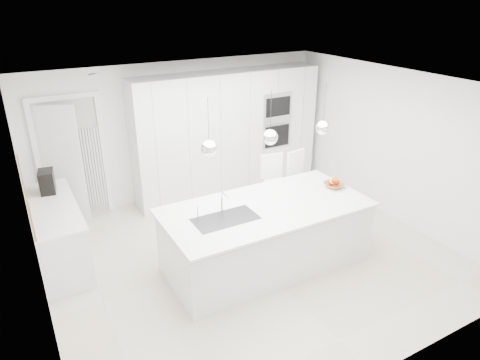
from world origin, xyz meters
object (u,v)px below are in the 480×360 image
island_base (267,237)px  espresso_machine (47,181)px  bar_stool_left (276,193)px  fruit_bowl (334,185)px  bar_stool_right (300,188)px

island_base → espresso_machine: espresso_machine is taller
island_base → bar_stool_left: 1.13m
fruit_bowl → bar_stool_right: bearing=95.4°
fruit_bowl → bar_stool_right: 0.81m
fruit_bowl → espresso_machine: (-3.75, 1.91, 0.13)m
island_base → bar_stool_right: bar_stool_right is taller
bar_stool_left → bar_stool_right: (0.44, -0.05, -0.00)m
island_base → espresso_machine: bearing=141.9°
bar_stool_left → fruit_bowl: bearing=-50.8°
island_base → espresso_machine: (-2.53, 1.98, 0.64)m
island_base → bar_stool_right: (1.15, 0.80, 0.17)m
fruit_bowl → espresso_machine: bearing=153.0°
bar_stool_left → bar_stool_right: 0.44m
island_base → fruit_bowl: size_ratio=9.54×
island_base → bar_stool_left: (0.71, 0.86, 0.17)m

